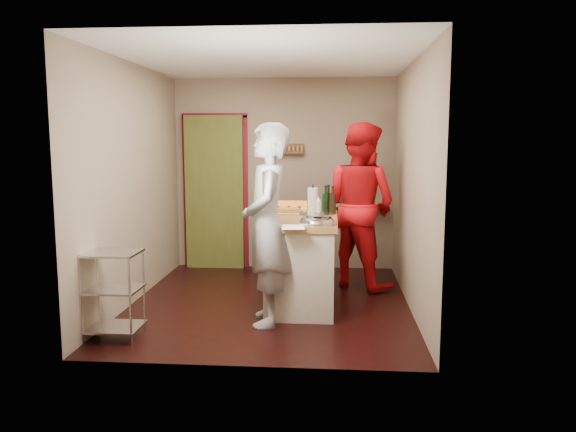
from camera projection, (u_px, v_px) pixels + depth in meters
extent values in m
plane|color=black|center=(270.00, 303.00, 6.16)|extent=(3.50, 3.50, 0.00)
cube|color=gray|center=(284.00, 174.00, 7.71)|extent=(3.00, 0.04, 2.60)
cube|color=#565B23|center=(217.00, 192.00, 7.87)|extent=(0.80, 0.40, 2.10)
cube|color=maroon|center=(186.00, 192.00, 7.83)|extent=(0.06, 0.06, 2.10)
cube|color=maroon|center=(246.00, 192.00, 7.76)|extent=(0.06, 0.06, 2.10)
cube|color=maroon|center=(214.00, 115.00, 7.65)|extent=(0.90, 0.06, 0.06)
cube|color=brown|center=(287.00, 152.00, 7.61)|extent=(0.46, 0.09, 0.03)
cube|color=brown|center=(287.00, 148.00, 7.65)|extent=(0.46, 0.02, 0.12)
cube|color=olive|center=(287.00, 148.00, 7.61)|extent=(0.42, 0.04, 0.07)
cube|color=gray|center=(353.00, 205.00, 7.59)|extent=(0.80, 0.18, 0.04)
cube|color=black|center=(338.00, 196.00, 7.59)|extent=(0.10, 0.14, 0.22)
cube|color=gray|center=(133.00, 184.00, 6.10)|extent=(0.04, 3.50, 2.60)
cube|color=gray|center=(412.00, 185.00, 5.86)|extent=(0.04, 3.50, 2.60)
cube|color=white|center=(269.00, 58.00, 5.80)|extent=(3.00, 3.50, 0.02)
cube|color=black|center=(286.00, 243.00, 7.51)|extent=(0.60, 0.55, 0.80)
cube|color=black|center=(286.00, 211.00, 7.45)|extent=(0.60, 0.55, 0.06)
cube|color=#9A5116|center=(284.00, 207.00, 7.16)|extent=(0.60, 0.15, 0.17)
cylinder|color=black|center=(275.00, 204.00, 7.58)|extent=(0.26, 0.26, 0.05)
cylinder|color=silver|center=(81.00, 300.00, 4.86)|extent=(0.02, 0.02, 0.80)
cylinder|color=silver|center=(130.00, 301.00, 4.82)|extent=(0.02, 0.02, 0.80)
cylinder|color=silver|center=(98.00, 289.00, 5.21)|extent=(0.02, 0.02, 0.80)
cylinder|color=silver|center=(144.00, 290.00, 5.18)|extent=(0.02, 0.02, 0.80)
cube|color=silver|center=(115.00, 327.00, 5.06)|extent=(0.48, 0.40, 0.02)
cube|color=silver|center=(113.00, 289.00, 5.01)|extent=(0.48, 0.40, 0.02)
cube|color=silver|center=(111.00, 253.00, 4.97)|extent=(0.48, 0.40, 0.02)
cube|color=#B7AD9B|center=(302.00, 265.00, 5.99)|extent=(0.69, 1.21, 0.89)
cube|color=#A4713E|center=(302.00, 221.00, 5.92)|extent=(0.75, 1.27, 0.06)
cube|color=#E1C789|center=(288.00, 213.00, 6.23)|extent=(0.40, 0.40, 0.02)
cylinder|color=#BA8F3A|center=(288.00, 211.00, 6.22)|extent=(0.32, 0.32, 0.02)
ellipsoid|color=silver|center=(317.00, 219.00, 5.45)|extent=(0.35, 0.35, 0.11)
cylinder|color=white|center=(313.00, 200.00, 6.30)|extent=(0.12, 0.12, 0.28)
cylinder|color=silver|center=(318.00, 208.00, 6.04)|extent=(0.06, 0.06, 0.17)
cube|color=white|center=(293.00, 227.00, 5.29)|extent=(0.24, 0.32, 0.00)
cylinder|color=black|center=(328.00, 198.00, 6.37)|extent=(0.08, 0.08, 0.31)
cylinder|color=black|center=(333.00, 200.00, 6.22)|extent=(0.08, 0.08, 0.31)
cylinder|color=black|center=(326.00, 200.00, 6.25)|extent=(0.08, 0.08, 0.31)
imported|color=#B3B2B7|center=(267.00, 225.00, 5.36)|extent=(0.55, 0.76, 1.93)
imported|color=red|center=(360.00, 206.00, 6.74)|extent=(1.22, 1.19, 1.98)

